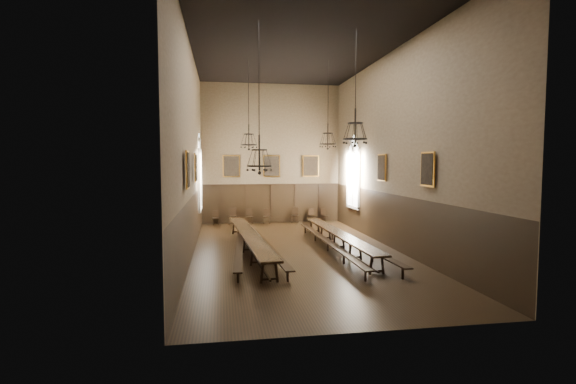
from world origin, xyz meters
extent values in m
cube|color=black|center=(0.00, 0.00, -0.01)|extent=(9.00, 18.00, 0.02)
cube|color=black|center=(0.00, 0.00, 9.01)|extent=(9.00, 18.00, 0.02)
cube|color=#7B674B|center=(0.00, 9.01, 4.50)|extent=(9.00, 0.02, 9.00)
cube|color=#7B674B|center=(0.00, -9.01, 4.50)|extent=(9.00, 0.02, 9.00)
cube|color=#7B674B|center=(-4.51, 0.00, 4.50)|extent=(0.02, 18.00, 9.00)
cube|color=#7B674B|center=(4.51, 0.00, 4.50)|extent=(0.02, 18.00, 9.00)
cube|color=black|center=(-2.05, 0.08, 0.79)|extent=(1.46, 10.64, 0.07)
cube|color=black|center=(2.02, 0.14, 0.73)|extent=(0.97, 9.78, 0.07)
cube|color=black|center=(-2.49, 0.16, 0.43)|extent=(0.85, 10.20, 0.05)
cube|color=black|center=(-1.43, 0.24, 0.46)|extent=(1.01, 10.73, 0.05)
cube|color=black|center=(1.40, -0.26, 0.44)|extent=(0.43, 10.36, 0.05)
cube|color=black|center=(2.48, -0.06, 0.45)|extent=(1.00, 10.67, 0.05)
cube|color=black|center=(-3.61, 8.46, 0.42)|extent=(0.42, 0.42, 0.05)
cube|color=black|center=(-3.61, 8.63, 0.66)|extent=(0.40, 0.07, 0.47)
cube|color=black|center=(-2.57, 8.52, 0.49)|extent=(0.53, 0.53, 0.05)
cube|color=black|center=(-2.57, 8.72, 0.76)|extent=(0.46, 0.12, 0.54)
cube|color=black|center=(-1.48, 8.59, 0.45)|extent=(0.45, 0.45, 0.05)
cube|color=black|center=(-1.48, 8.77, 0.70)|extent=(0.42, 0.07, 0.50)
cube|color=black|center=(-0.39, 8.47, 0.45)|extent=(0.48, 0.48, 0.05)
cube|color=black|center=(-0.39, 8.64, 0.70)|extent=(0.42, 0.11, 0.50)
cube|color=black|center=(1.48, 8.50, 0.48)|extent=(0.55, 0.55, 0.05)
cube|color=black|center=(1.48, 8.69, 0.74)|extent=(0.44, 0.16, 0.53)
cube|color=black|center=(2.62, 8.51, 0.43)|extent=(0.47, 0.47, 0.05)
cube|color=black|center=(2.62, 8.68, 0.66)|extent=(0.40, 0.12, 0.47)
cube|color=black|center=(3.48, 8.59, 0.43)|extent=(0.50, 0.50, 0.05)
cube|color=black|center=(3.48, 8.76, 0.66)|extent=(0.39, 0.16, 0.47)
cylinder|color=black|center=(-1.89, 2.53, 7.40)|extent=(0.03, 0.03, 3.20)
torus|color=black|center=(-1.89, 2.53, 4.81)|extent=(0.80, 0.80, 0.05)
torus|color=black|center=(-1.89, 2.53, 5.33)|extent=(0.51, 0.51, 0.04)
cylinder|color=black|center=(-1.89, 2.53, 5.24)|extent=(0.06, 0.06, 1.13)
cylinder|color=black|center=(2.02, 2.24, 7.44)|extent=(0.03, 0.03, 3.12)
torus|color=black|center=(2.02, 2.24, 4.86)|extent=(0.83, 0.83, 0.05)
torus|color=black|center=(2.02, 2.24, 5.40)|extent=(0.53, 0.53, 0.04)
cylinder|color=black|center=(2.02, 2.24, 5.30)|extent=(0.06, 0.06, 1.17)
cylinder|color=black|center=(-1.88, -2.95, 6.97)|extent=(0.03, 0.03, 4.06)
torus|color=black|center=(-1.88, -2.95, 3.82)|extent=(0.91, 0.91, 0.05)
torus|color=black|center=(-1.88, -2.95, 4.41)|extent=(0.58, 0.58, 0.04)
cylinder|color=black|center=(-1.88, -2.95, 4.30)|extent=(0.06, 0.06, 1.28)
cylinder|color=black|center=(1.85, -2.55, 7.51)|extent=(0.03, 0.03, 2.99)
torus|color=black|center=(1.85, -2.55, 4.85)|extent=(0.94, 0.94, 0.06)
torus|color=black|center=(1.85, -2.55, 5.46)|extent=(0.60, 0.60, 0.04)
cylinder|color=black|center=(1.85, -2.55, 5.35)|extent=(0.07, 0.07, 1.33)
cube|color=gold|center=(-2.60, 8.88, 3.70)|extent=(1.10, 0.12, 1.40)
cube|color=black|center=(-2.60, 8.88, 3.70)|extent=(0.98, 0.02, 1.28)
cube|color=gold|center=(0.00, 8.88, 3.70)|extent=(1.10, 0.12, 1.40)
cube|color=black|center=(0.00, 8.88, 3.70)|extent=(0.98, 0.02, 1.28)
cube|color=gold|center=(2.60, 8.88, 3.70)|extent=(1.10, 0.12, 1.40)
cube|color=black|center=(2.60, 8.88, 3.70)|extent=(0.98, 0.02, 1.28)
cube|color=gold|center=(-4.38, 1.00, 3.70)|extent=(0.12, 1.00, 1.30)
cube|color=black|center=(-4.38, 1.00, 3.70)|extent=(0.02, 0.88, 1.18)
cube|color=gold|center=(-4.38, -3.50, 3.70)|extent=(0.12, 1.00, 1.30)
cube|color=black|center=(-4.38, -3.50, 3.70)|extent=(0.02, 0.88, 1.18)
cube|color=gold|center=(4.38, 1.00, 3.70)|extent=(0.12, 1.00, 1.30)
cube|color=black|center=(4.38, 1.00, 3.70)|extent=(0.02, 0.88, 1.18)
cube|color=gold|center=(4.38, -3.50, 3.70)|extent=(0.12, 1.00, 1.30)
cube|color=black|center=(4.38, -3.50, 3.70)|extent=(0.02, 0.88, 1.18)
camera|label=1|loc=(-3.25, -18.06, 3.97)|focal=26.00mm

